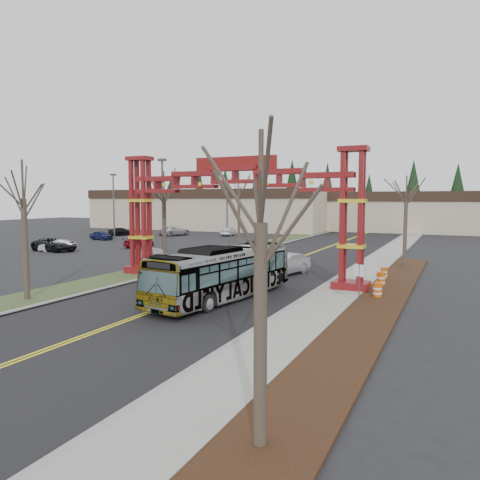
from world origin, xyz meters
The scene contains 35 objects.
ground centered at (0.00, 0.00, 0.00)m, with size 200.00×200.00×0.00m, color black.
road centered at (0.00, 25.00, 0.01)m, with size 12.00×110.00×0.02m, color black.
lane_line_left centered at (-0.12, 25.00, 0.03)m, with size 0.12×100.00×0.01m, color yellow.
lane_line_right centered at (0.12, 25.00, 0.03)m, with size 0.12×100.00×0.01m, color yellow.
curb_right centered at (6.15, 25.00, 0.07)m, with size 0.30×110.00×0.15m, color gray.
sidewalk_right centered at (7.60, 25.00, 0.08)m, with size 2.60×110.00×0.14m, color gray.
landscape_strip centered at (10.20, 10.00, 0.06)m, with size 2.60×50.00×0.12m, color black.
grass_median centered at (-8.00, 25.00, 0.04)m, with size 4.00×110.00×0.08m, color #324221.
curb_left centered at (-6.15, 25.00, 0.07)m, with size 0.30×110.00×0.15m, color gray.
gateway_arch centered at (0.00, 18.00, 5.98)m, with size 18.20×1.60×8.90m.
retail_building_west centered at (-30.00, 71.96, 3.76)m, with size 46.00×22.30×7.50m.
retail_building_east centered at (10.00, 79.95, 3.51)m, with size 38.00×20.30×7.00m.
conifer_treeline centered at (0.25, 92.00, 6.49)m, with size 116.10×5.60×13.00m.
transit_bus centered at (1.96, 12.28, 1.53)m, with size 2.57×11.00×3.06m, color #B3B6BB.
silver_sedan centered at (2.16, 22.00, 0.81)m, with size 1.72×4.93×1.62m, color #A5A8AD.
parked_car_near_a centered at (-11.98, 24.77, 0.64)m, with size 1.52×3.77×1.28m, color #B8BCC0.
parked_car_near_b centered at (-25.73, 26.56, 0.62)m, with size 1.32×3.79×1.25m, color silver.
parked_car_near_c centered at (-26.26, 26.68, 0.75)m, with size 2.51×5.43×1.51m, color black.
parked_car_mid_a centered at (-20.38, 33.98, 0.61)m, with size 1.72×4.23×1.23m, color maroon.
parked_car_mid_b centered at (-31.53, 40.06, 0.63)m, with size 1.50×3.73×1.27m, color #171F51.
parked_car_far_a centered at (-18.58, 54.27, 0.67)m, with size 1.41×4.05×1.33m, color #A8ACB0.
parked_car_far_b centered at (-26.50, 51.19, 0.73)m, with size 2.42×5.25×1.46m, color #BABABA.
parked_car_far_c centered at (-34.27, 47.67, 0.62)m, with size 1.72×4.24×1.23m, color black.
bare_tree_median_near centered at (-8.00, 7.45, 5.69)m, with size 3.26×3.26×7.88m.
bare_tree_median_mid centered at (-8.00, 21.17, 5.92)m, with size 3.04×3.04×7.98m.
bare_tree_median_far centered at (-8.00, 35.59, 6.45)m, with size 3.21×3.21×8.62m.
bare_tree_right_near centered at (10.00, -1.54, 5.14)m, with size 3.08×3.08×7.20m.
bare_tree_right_far centered at (10.00, 29.57, 5.56)m, with size 3.09×3.09×7.63m.
light_pole_near centered at (-15.20, 31.45, 5.82)m, with size 0.87×0.44×10.06m.
light_pole_mid centered at (-30.54, 41.68, 5.37)m, with size 0.80×0.40×9.28m.
light_pole_far centered at (-20.67, 58.06, 5.16)m, with size 0.77×0.39×8.91m.
street_sign centered at (9.36, 13.45, 1.66)m, with size 0.51×0.21×2.31m.
barrel_south centered at (9.88, 16.26, 0.47)m, with size 0.50×0.50×0.93m.
barrel_mid centered at (9.54, 19.86, 0.50)m, with size 0.54×0.54×1.00m.
barrel_north centered at (9.30, 22.93, 0.44)m, with size 0.48×0.48×0.88m.
Camera 1 is at (13.93, -11.02, 5.70)m, focal length 35.00 mm.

